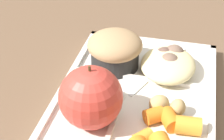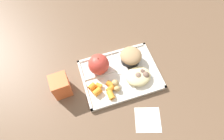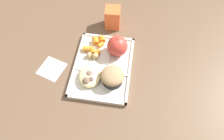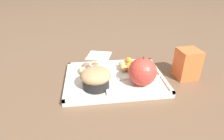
# 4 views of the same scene
# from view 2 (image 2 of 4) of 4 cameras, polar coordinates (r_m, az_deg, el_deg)

# --- Properties ---
(ground) EXTENTS (6.00, 6.00, 0.00)m
(ground) POSITION_cam_2_polar(r_m,az_deg,el_deg) (0.82, 2.41, -1.67)
(ground) COLOR brown
(lunch_tray) EXTENTS (0.32, 0.23, 0.02)m
(lunch_tray) POSITION_cam_2_polar(r_m,az_deg,el_deg) (0.82, 2.42, -1.44)
(lunch_tray) COLOR silver
(lunch_tray) RESTS_ON ground
(green_apple) EXTENTS (0.09, 0.09, 0.09)m
(green_apple) POSITION_cam_2_polar(r_m,az_deg,el_deg) (0.79, -3.94, 1.68)
(green_apple) COLOR #C63D33
(green_apple) RESTS_ON lunch_tray
(bran_muffin) EXTENTS (0.09, 0.09, 0.06)m
(bran_muffin) POSITION_cam_2_polar(r_m,az_deg,el_deg) (0.82, 5.56, 3.89)
(bran_muffin) COLOR black
(bran_muffin) RESTS_ON lunch_tray
(carrot_slice_near_corner) EXTENTS (0.03, 0.04, 0.02)m
(carrot_slice_near_corner) POSITION_cam_2_polar(r_m,az_deg,el_deg) (0.76, -0.36, -7.35)
(carrot_slice_near_corner) COLOR orange
(carrot_slice_near_corner) RESTS_ON lunch_tray
(carrot_slice_tilted) EXTENTS (0.04, 0.04, 0.03)m
(carrot_slice_tilted) POSITION_cam_2_polar(r_m,az_deg,el_deg) (0.77, -4.38, -6.42)
(carrot_slice_tilted) COLOR orange
(carrot_slice_tilted) RESTS_ON lunch_tray
(carrot_slice_edge) EXTENTS (0.03, 0.03, 0.02)m
(carrot_slice_edge) POSITION_cam_2_polar(r_m,az_deg,el_deg) (0.78, -0.67, -4.14)
(carrot_slice_edge) COLOR orange
(carrot_slice_edge) RESTS_ON lunch_tray
(carrot_slice_large) EXTENTS (0.03, 0.03, 0.02)m
(carrot_slice_large) POSITION_cam_2_polar(r_m,az_deg,el_deg) (0.78, -3.88, -4.59)
(carrot_slice_large) COLOR orange
(carrot_slice_large) RESTS_ON lunch_tray
(carrot_slice_back) EXTENTS (0.04, 0.03, 0.02)m
(carrot_slice_back) POSITION_cam_2_polar(r_m,az_deg,el_deg) (0.77, -0.46, -5.63)
(carrot_slice_back) COLOR orange
(carrot_slice_back) RESTS_ON lunch_tray
(carrot_slice_diagonal) EXTENTS (0.04, 0.04, 0.03)m
(carrot_slice_diagonal) POSITION_cam_2_polar(r_m,az_deg,el_deg) (0.77, -5.80, -4.99)
(carrot_slice_diagonal) COLOR orange
(carrot_slice_diagonal) RESTS_ON lunch_tray
(potato_chunk_large) EXTENTS (0.03, 0.03, 0.03)m
(potato_chunk_large) POSITION_cam_2_polar(r_m,az_deg,el_deg) (0.77, 1.51, -5.56)
(potato_chunk_large) COLOR tan
(potato_chunk_large) RESTS_ON lunch_tray
(potato_chunk_golden) EXTENTS (0.04, 0.04, 0.03)m
(potato_chunk_golden) POSITION_cam_2_polar(r_m,az_deg,el_deg) (0.78, 0.95, -3.84)
(potato_chunk_golden) COLOR tan
(potato_chunk_golden) RESTS_ON lunch_tray
(egg_noodle_pile) EXTENTS (0.10, 0.09, 0.03)m
(egg_noodle_pile) POSITION_cam_2_polar(r_m,az_deg,el_deg) (0.80, 7.73, -1.84)
(egg_noodle_pile) COLOR beige
(egg_noodle_pile) RESTS_ON lunch_tray
(meatball_side) EXTENTS (0.03, 0.03, 0.03)m
(meatball_side) POSITION_cam_2_polar(r_m,az_deg,el_deg) (0.80, 8.79, -0.89)
(meatball_side) COLOR brown
(meatball_side) RESTS_ON lunch_tray
(meatball_back) EXTENTS (0.03, 0.03, 0.03)m
(meatball_back) POSITION_cam_2_polar(r_m,az_deg,el_deg) (0.79, 8.55, -2.95)
(meatball_back) COLOR #755B4C
(meatball_back) RESTS_ON lunch_tray
(meatball_front) EXTENTS (0.04, 0.04, 0.04)m
(meatball_front) POSITION_cam_2_polar(r_m,az_deg,el_deg) (0.80, 9.71, -1.64)
(meatball_front) COLOR #755B4C
(meatball_front) RESTS_ON lunch_tray
(meatball_center) EXTENTS (0.04, 0.04, 0.04)m
(meatball_center) POSITION_cam_2_polar(r_m,az_deg,el_deg) (0.79, 7.66, -1.90)
(meatball_center) COLOR #755B4C
(meatball_center) RESTS_ON lunch_tray
(plastic_fork) EXTENTS (0.16, 0.08, 0.00)m
(plastic_fork) POSITION_cam_2_polar(r_m,az_deg,el_deg) (0.82, 8.57, -1.42)
(plastic_fork) COLOR white
(plastic_fork) RESTS_ON lunch_tray
(milk_carton) EXTENTS (0.07, 0.07, 0.10)m
(milk_carton) POSITION_cam_2_polar(r_m,az_deg,el_deg) (0.77, -14.84, -4.54)
(milk_carton) COLOR orange
(milk_carton) RESTS_ON ground
(paper_napkin) EXTENTS (0.12, 0.12, 0.00)m
(paper_napkin) POSITION_cam_2_polar(r_m,az_deg,el_deg) (0.77, 10.50, -14.20)
(paper_napkin) COLOR white
(paper_napkin) RESTS_ON ground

